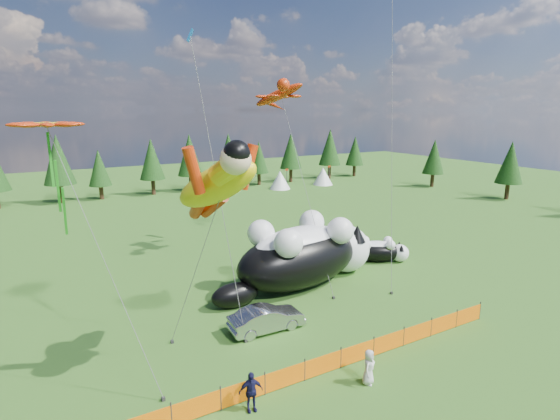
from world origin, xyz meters
The scene contains 13 objects.
ground centered at (0.00, 0.00, 0.00)m, with size 160.00×160.00×0.00m, color #123C0A.
safety_fence centered at (0.00, -3.00, 0.50)m, with size 22.06×0.06×1.10m.
tree_line centered at (0.00, 45.00, 4.00)m, with size 90.00×4.00×8.00m, color black, non-canonical shape.
festival_tents centered at (11.00, 40.00, 1.40)m, with size 50.00×3.20×2.80m, color white, non-canonical shape.
cat_large centered at (5.11, 6.45, 2.26)m, with size 13.11×6.14×4.75m.
cat_small centered at (12.79, 7.48, 0.91)m, with size 4.74×3.69×1.91m.
car centered at (-0.33, 1.92, 0.69)m, with size 1.47×4.22×1.39m, color #AEAEB3.
spectator_c centered at (-3.94, -3.60, 0.86)m, with size 1.00×0.51×1.71m, color #151438.
spectator_e centered at (1.36, -4.54, 0.80)m, with size 0.79×0.51×1.61m, color beige.
superhero_kite centered at (-3.60, 0.32, 8.64)m, with size 6.67×6.81×11.24m.
gecko_kite centered at (7.28, 14.13, 13.02)m, with size 6.08×14.46×16.86m.
flower_kite centered at (-9.85, 3.63, 11.08)m, with size 4.94×6.86×12.49m.
diamond_kite_a centered at (-2.72, 5.19, 14.54)m, with size 1.24×4.70×16.39m.
Camera 1 is at (-10.48, -17.55, 11.84)m, focal length 28.00 mm.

